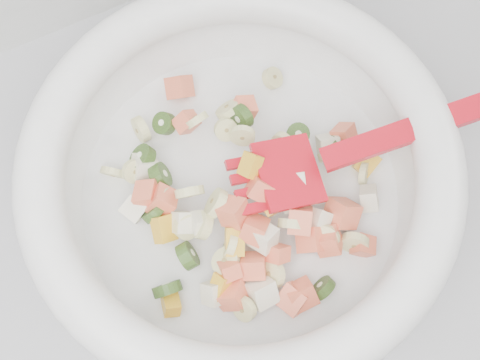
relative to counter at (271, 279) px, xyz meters
name	(u,v)px	position (x,y,z in m)	size (l,w,h in m)	color
counter	(271,279)	(0.00, 0.00, 0.00)	(2.00, 0.60, 0.90)	#A09FA4
mixing_bowl	(241,176)	(-0.05, 0.01, 0.51)	(0.47, 0.39, 0.12)	white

